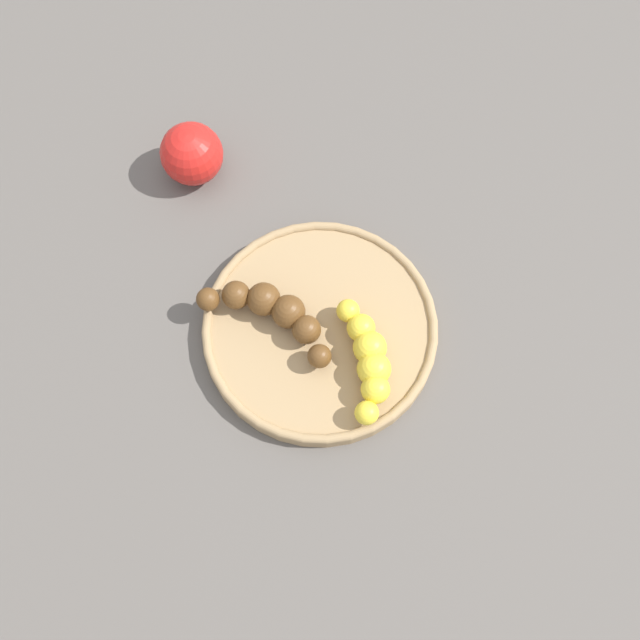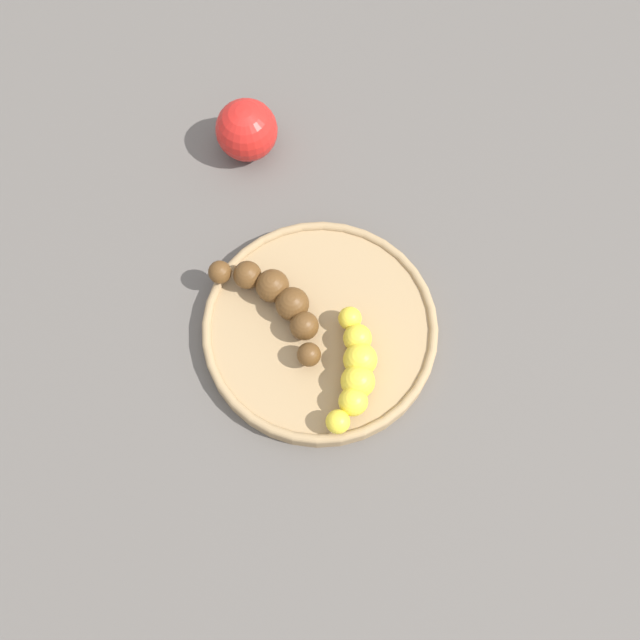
# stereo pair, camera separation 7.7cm
# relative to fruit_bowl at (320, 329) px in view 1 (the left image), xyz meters

# --- Properties ---
(ground_plane) EXTENTS (2.40, 2.40, 0.00)m
(ground_plane) POSITION_rel_fruit_bowl_xyz_m (0.00, 0.00, -0.01)
(ground_plane) COLOR #56514C
(fruit_bowl) EXTENTS (0.25, 0.25, 0.02)m
(fruit_bowl) POSITION_rel_fruit_bowl_xyz_m (0.00, 0.00, 0.00)
(fruit_bowl) COLOR #A08259
(fruit_bowl) RESTS_ON ground_plane
(banana_yellow) EXTENTS (0.08, 0.12, 0.04)m
(banana_yellow) POSITION_rel_fruit_bowl_xyz_m (-0.01, 0.06, 0.02)
(banana_yellow) COLOR yellow
(banana_yellow) RESTS_ON fruit_bowl
(banana_overripe) EXTENTS (0.09, 0.15, 0.04)m
(banana_overripe) POSITION_rel_fruit_bowl_xyz_m (0.03, -0.04, 0.03)
(banana_overripe) COLOR #593819
(banana_overripe) RESTS_ON fruit_bowl
(apple_red) EXTENTS (0.07, 0.07, 0.07)m
(apple_red) POSITION_rel_fruit_bowl_xyz_m (-0.01, -0.25, 0.02)
(apple_red) COLOR red
(apple_red) RESTS_ON ground_plane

